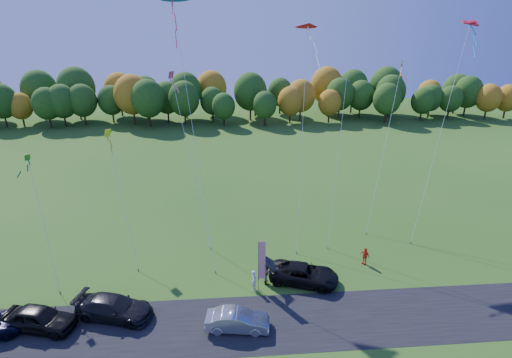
{
  "coord_description": "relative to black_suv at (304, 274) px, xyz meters",
  "views": [
    {
      "loc": [
        -2.6,
        -26.33,
        19.97
      ],
      "look_at": [
        0.0,
        6.0,
        7.0
      ],
      "focal_mm": 28.0,
      "sensor_mm": 36.0,
      "label": 1
    }
  ],
  "objects": [
    {
      "name": "dark_truck_b",
      "position": [
        -19.19,
        -3.75,
        0.07
      ],
      "size": [
        5.33,
        3.15,
        1.7
      ],
      "primitive_type": "imported",
      "rotation": [
        0.0,
        0.0,
        1.33
      ],
      "color": "black",
      "rests_on": "ground"
    },
    {
      "name": "kite_parafoil_rainbow",
      "position": [
        14.13,
        8.05,
        9.24
      ],
      "size": [
        6.96,
        6.4,
        20.27
      ],
      "color": "#4C3F33",
      "rests_on": "ground"
    },
    {
      "name": "kite_diamond_white",
      "position": [
        10.0,
        10.69,
        7.25
      ],
      "size": [
        5.13,
        7.51,
        16.55
      ],
      "color": "#4C3F33",
      "rests_on": "ground"
    },
    {
      "name": "asphalt_strip",
      "position": [
        -3.47,
        -4.47,
        -0.77
      ],
      "size": [
        90.0,
        6.0,
        0.01
      ],
      "primitive_type": "cube",
      "color": "black",
      "rests_on": "ground"
    },
    {
      "name": "black_suv",
      "position": [
        0.0,
        0.0,
        0.0
      ],
      "size": [
        6.13,
        4.26,
        1.55
      ],
      "primitive_type": "imported",
      "rotation": [
        0.0,
        0.0,
        1.24
      ],
      "color": "black",
      "rests_on": "ground"
    },
    {
      "name": "person_tailgate_a",
      "position": [
        -4.12,
        -0.64,
        0.09
      ],
      "size": [
        0.43,
        0.64,
        1.74
      ],
      "primitive_type": "imported",
      "rotation": [
        0.0,
        0.0,
        1.59
      ],
      "color": "silver",
      "rests_on": "ground"
    },
    {
      "name": "kite_parafoil_orange",
      "position": [
        5.42,
        10.25,
        15.82
      ],
      "size": [
        6.1,
        11.39,
        33.51
      ],
      "color": "#4C3F33",
      "rests_on": "ground"
    },
    {
      "name": "feather_flag",
      "position": [
        -3.56,
        -0.65,
        1.95
      ],
      "size": [
        0.59,
        0.1,
        4.45
      ],
      "color": "#999999",
      "rests_on": "ground"
    },
    {
      "name": "person_tailgate_b",
      "position": [
        -2.99,
        0.19,
        0.16
      ],
      "size": [
        0.72,
        0.92,
        1.88
      ],
      "primitive_type": "imported",
      "rotation": [
        0.0,
        0.0,
        1.58
      ],
      "color": "gray",
      "rests_on": "ground"
    },
    {
      "name": "kite_diamond_pink",
      "position": [
        -9.37,
        9.17,
        6.88
      ],
      "size": [
        3.95,
        7.63,
        15.81
      ],
      "color": "#4C3F33",
      "rests_on": "ground"
    },
    {
      "name": "tree_line",
      "position": [
        -3.47,
        54.53,
        -0.78
      ],
      "size": [
        116.0,
        12.0,
        10.0
      ],
      "primitive_type": null,
      "color": "#1E4711",
      "rests_on": "ground"
    },
    {
      "name": "kite_delta_red",
      "position": [
        1.25,
        9.34,
        9.4
      ],
      "size": [
        3.3,
        10.72,
        20.77
      ],
      "color": "#4C3F33",
      "rests_on": "ground"
    },
    {
      "name": "kite_delta_blue",
      "position": [
        -8.89,
        7.54,
        10.6
      ],
      "size": [
        4.78,
        12.35,
        23.62
      ],
      "color": "#4C3F33",
      "rests_on": "ground"
    },
    {
      "name": "silver_sedan",
      "position": [
        -5.58,
        -4.9,
        -0.05
      ],
      "size": [
        4.57,
        2.08,
        1.45
      ],
      "primitive_type": "imported",
      "rotation": [
        0.0,
        0.0,
        1.45
      ],
      "color": "#B1B1B6",
      "rests_on": "ground"
    },
    {
      "name": "person_east",
      "position": [
        5.8,
        2.18,
        0.02
      ],
      "size": [
        0.86,
        0.99,
        1.59
      ],
      "primitive_type": "imported",
      "rotation": [
        0.0,
        0.0,
        -0.96
      ],
      "color": "red",
      "rests_on": "ground"
    },
    {
      "name": "kite_diamond_green",
      "position": [
        -20.46,
        2.14,
        4.33
      ],
      "size": [
        2.71,
        4.6,
        10.48
      ],
      "color": "#4C3F33",
      "rests_on": "ground"
    },
    {
      "name": "dark_truck_a",
      "position": [
        -14.35,
        -2.97,
        0.03
      ],
      "size": [
        5.96,
        3.65,
        1.61
      ],
      "primitive_type": "imported",
      "rotation": [
        0.0,
        0.0,
        1.3
      ],
      "color": "black",
      "rests_on": "ground"
    },
    {
      "name": "kite_diamond_yellow",
      "position": [
        -15.29,
        6.09,
        4.52
      ],
      "size": [
        3.58,
        7.44,
        11.12
      ],
      "color": "#4C3F33",
      "rests_on": "ground"
    },
    {
      "name": "ground",
      "position": [
        -3.47,
        -0.47,
        -0.78
      ],
      "size": [
        160.0,
        160.0,
        0.0
      ],
      "primitive_type": "plane",
      "color": "#275316"
    }
  ]
}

